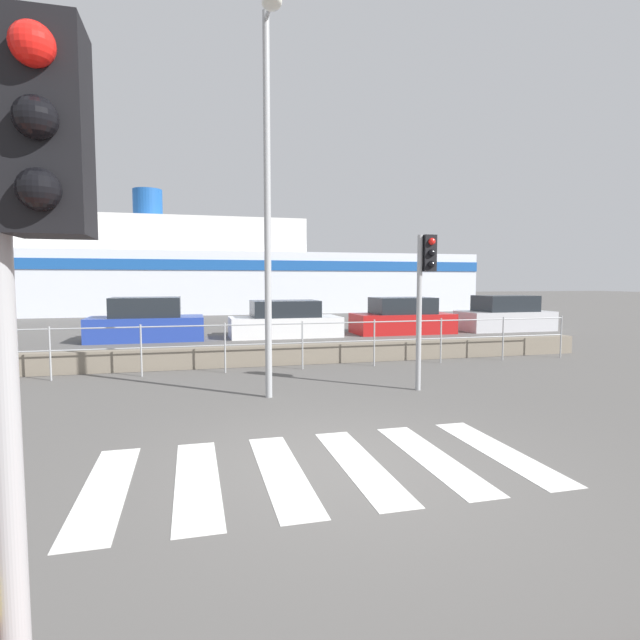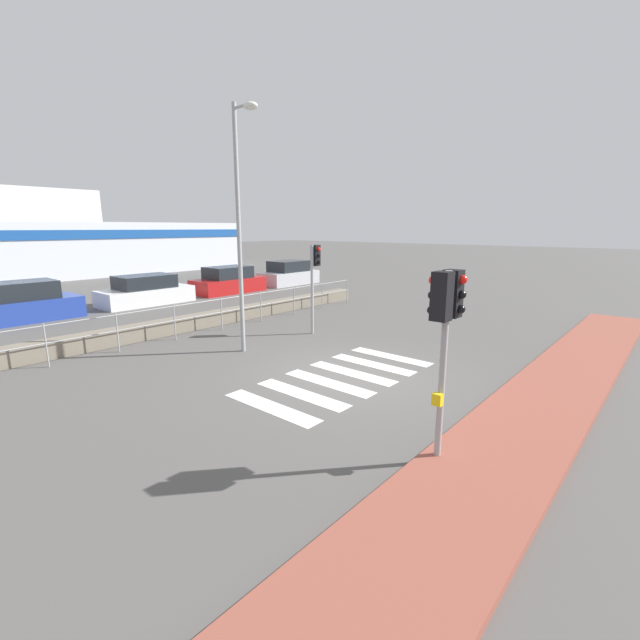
# 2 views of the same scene
# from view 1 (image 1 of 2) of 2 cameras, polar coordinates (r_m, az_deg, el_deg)

# --- Properties ---
(ground_plane) EXTENTS (160.00, 160.00, 0.00)m
(ground_plane) POSITION_cam_1_polar(r_m,az_deg,el_deg) (5.88, 2.57, -16.34)
(ground_plane) COLOR #565451
(crosswalk) EXTENTS (4.95, 2.40, 0.01)m
(crosswalk) POSITION_cam_1_polar(r_m,az_deg,el_deg) (5.81, 0.16, -16.53)
(crosswalk) COLOR silver
(crosswalk) RESTS_ON ground_plane
(seawall) EXTENTS (18.00, 0.55, 0.50)m
(seawall) POSITION_cam_1_polar(r_m,az_deg,el_deg) (12.52, -6.92, -3.98)
(seawall) COLOR slate
(seawall) RESTS_ON ground_plane
(harbor_fence) EXTENTS (16.24, 0.04, 1.14)m
(harbor_fence) POSITION_cam_1_polar(r_m,az_deg,el_deg) (11.59, -6.37, -2.15)
(harbor_fence) COLOR #9EA0A3
(harbor_fence) RESTS_ON ground_plane
(traffic_light_far) EXTENTS (0.34, 0.32, 2.95)m
(traffic_light_far) POSITION_cam_1_polar(r_m,az_deg,el_deg) (9.64, 11.90, 4.85)
(traffic_light_far) COLOR #9EA0A3
(traffic_light_far) RESTS_ON ground_plane
(streetlamp) EXTENTS (0.32, 0.91, 6.66)m
(streetlamp) POSITION_cam_1_polar(r_m,az_deg,el_deg) (8.95, -5.93, 17.16)
(streetlamp) COLOR #9EA0A3
(streetlamp) RESTS_ON ground_plane
(ferry_boat) EXTENTS (34.82, 6.13, 7.82)m
(ferry_boat) POSITION_cam_1_polar(r_m,az_deg,el_deg) (33.69, -13.22, 5.21)
(ferry_boat) COLOR silver
(ferry_boat) RESTS_ON ground_plane
(parked_car_blue) EXTENTS (3.87, 1.81, 1.51)m
(parked_car_blue) POSITION_cam_1_polar(r_m,az_deg,el_deg) (18.48, -19.22, -0.23)
(parked_car_blue) COLOR #233D9E
(parked_car_blue) RESTS_ON ground_plane
(parked_car_white) EXTENTS (4.09, 1.86, 1.35)m
(parked_car_white) POSITION_cam_1_polar(r_m,az_deg,el_deg) (18.73, -4.04, -0.13)
(parked_car_white) COLOR silver
(parked_car_white) RESTS_ON ground_plane
(parked_car_red) EXTENTS (3.93, 1.82, 1.42)m
(parked_car_red) POSITION_cam_1_polar(r_m,az_deg,el_deg) (20.14, 9.39, 0.23)
(parked_car_red) COLOR #B21919
(parked_car_red) RESTS_ON ground_plane
(parked_car_silver) EXTENTS (3.81, 1.86, 1.47)m
(parked_car_silver) POSITION_cam_1_polar(r_m,az_deg,el_deg) (22.43, 20.35, 0.49)
(parked_car_silver) COLOR #BCBCC1
(parked_car_silver) RESTS_ON ground_plane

